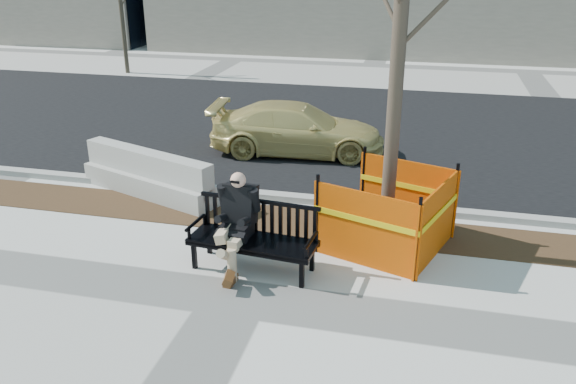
% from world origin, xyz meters
% --- Properties ---
extents(ground, '(120.00, 120.00, 0.00)m').
position_xyz_m(ground, '(0.00, 0.00, 0.00)').
color(ground, beige).
rests_on(ground, ground).
extents(mulch_strip, '(40.00, 1.20, 0.02)m').
position_xyz_m(mulch_strip, '(0.00, 2.60, 0.00)').
color(mulch_strip, '#47301C').
rests_on(mulch_strip, ground).
extents(asphalt_street, '(60.00, 10.40, 0.01)m').
position_xyz_m(asphalt_street, '(0.00, 8.80, 0.00)').
color(asphalt_street, black).
rests_on(asphalt_street, ground).
extents(curb, '(60.00, 0.25, 0.12)m').
position_xyz_m(curb, '(0.00, 3.55, 0.06)').
color(curb, '#9E9B93').
rests_on(curb, ground).
extents(bench, '(2.03, 0.89, 1.05)m').
position_xyz_m(bench, '(0.01, 0.82, 0.00)').
color(bench, black).
rests_on(bench, ground).
extents(seated_man, '(0.73, 1.11, 1.48)m').
position_xyz_m(seated_man, '(-0.26, 0.90, 0.00)').
color(seated_man, black).
rests_on(seated_man, ground).
extents(tree_fence, '(3.36, 3.36, 6.61)m').
position_xyz_m(tree_fence, '(1.89, 2.12, 0.00)').
color(tree_fence, '#EE5000').
rests_on(tree_fence, ground).
extents(sedan, '(4.23, 2.04, 1.19)m').
position_xyz_m(sedan, '(-0.57, 6.42, 0.00)').
color(sedan, '#CEBA69').
rests_on(sedan, ground).
extents(jersey_barrier_left, '(3.16, 1.69, 0.90)m').
position_xyz_m(jersey_barrier_left, '(-2.85, 3.22, 0.00)').
color(jersey_barrier_left, '#A4A199').
rests_on(jersey_barrier_left, ground).
extents(far_tree_left, '(2.18, 2.18, 4.88)m').
position_xyz_m(far_tree_left, '(-9.34, 14.64, 0.00)').
color(far_tree_left, '#43392B').
rests_on(far_tree_left, ground).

